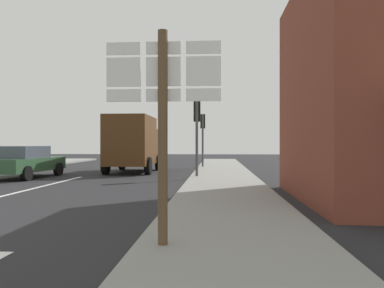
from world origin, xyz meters
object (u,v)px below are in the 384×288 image
at_px(traffic_light_near_right, 197,122).
at_px(traffic_light_far_right, 203,128).
at_px(delivery_truck, 133,142).
at_px(route_sign_post, 163,114).
at_px(sedan_far, 25,161).

relative_size(traffic_light_near_right, traffic_light_far_right, 1.01).
bearing_deg(delivery_truck, route_sign_post, -75.51).
bearing_deg(traffic_light_far_right, delivery_truck, -137.46).
xyz_separation_m(sedan_far, traffic_light_far_right, (7.93, 7.03, 1.80)).
height_order(sedan_far, traffic_light_near_right, traffic_light_near_right).
xyz_separation_m(traffic_light_near_right, traffic_light_far_right, (0.00, 6.93, -0.01)).
distance_m(delivery_truck, traffic_light_near_right, 5.20).
bearing_deg(traffic_light_near_right, sedan_far, -179.30).
xyz_separation_m(delivery_truck, traffic_light_near_right, (3.72, -3.52, 0.92)).
distance_m(delivery_truck, traffic_light_far_right, 5.13).
height_order(sedan_far, delivery_truck, delivery_truck).
bearing_deg(traffic_light_near_right, traffic_light_far_right, 90.00).
height_order(delivery_truck, route_sign_post, route_sign_post).
bearing_deg(traffic_light_far_right, sedan_far, -138.45).
xyz_separation_m(route_sign_post, traffic_light_near_right, (-0.11, 11.30, 0.57)).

